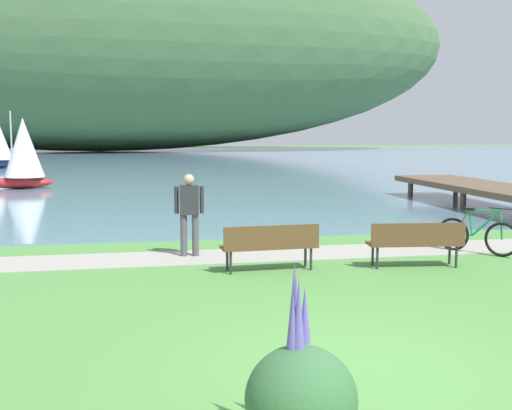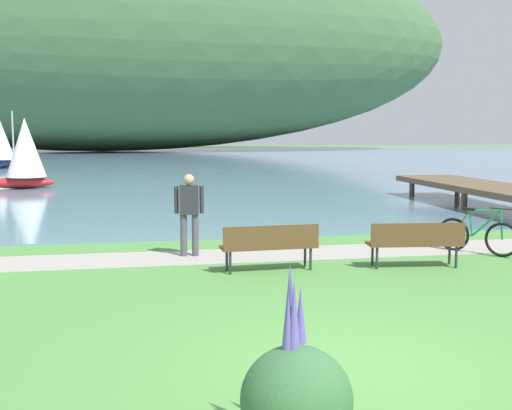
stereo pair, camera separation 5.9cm
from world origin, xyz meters
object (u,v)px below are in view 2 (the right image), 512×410
Objects in this scene: park_bench_near_camera at (416,241)px; person_at_shoreline at (189,210)px; bicycle_leaning_near_bench at (477,235)px; park_bench_further_along at (270,243)px; sailboat_mid_bay at (25,152)px.

person_at_shoreline is (-4.14, 1.87, 0.46)m from park_bench_near_camera.
bicycle_leaning_near_bench is 0.83× the size of person_at_shoreline.
person_at_shoreline is (-6.00, 0.85, 0.58)m from bicycle_leaning_near_bench.
sailboat_mid_bay reaches higher than park_bench_further_along.
park_bench_further_along is 19.46m from sailboat_mid_bay.
park_bench_further_along is at bearing -170.09° from bicycle_leaning_near_bench.
person_at_shoreline is 17.40m from sailboat_mid_bay.
sailboat_mid_bay is at bearing 124.85° from bicycle_leaning_near_bench.
person_at_shoreline reaches higher than park_bench_near_camera.
sailboat_mid_bay reaches higher than bicycle_leaning_near_bench.
bicycle_leaning_near_bench reaches higher than park_bench_near_camera.
park_bench_near_camera is 1.30× the size of bicycle_leaning_near_bench.
park_bench_further_along is 1.28× the size of bicycle_leaning_near_bench.
sailboat_mid_bay reaches higher than park_bench_near_camera.
person_at_shoreline is at bearing -69.95° from sailboat_mid_bay.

